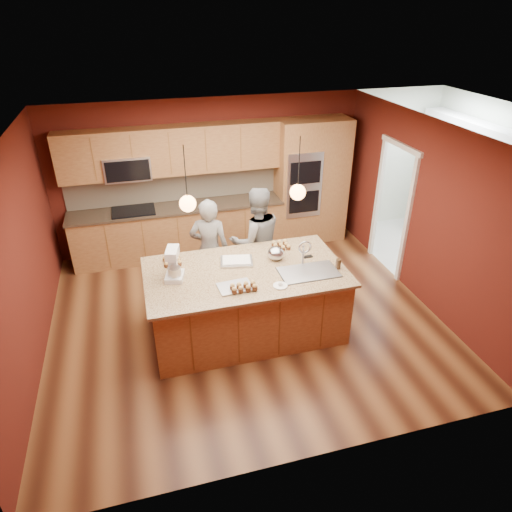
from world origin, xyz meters
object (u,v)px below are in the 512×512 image
object	(u,v)px
island	(247,300)
stand_mixer	(174,266)
person_left	(210,250)
mixing_bowl	(276,253)
person_right	(256,241)

from	to	relation	value
island	stand_mixer	bearing A→B (deg)	175.79
island	person_left	size ratio (longest dim) A/B	1.62
island	mixing_bowl	world-z (taller)	island
person_left	mixing_bowl	world-z (taller)	person_left
person_left	mixing_bowl	size ratio (longest dim) A/B	7.02
island	person_right	size ratio (longest dim) A/B	1.53
stand_mixer	mixing_bowl	world-z (taller)	stand_mixer
island	stand_mixer	size ratio (longest dim) A/B	6.27
person_left	mixing_bowl	bearing A→B (deg)	153.24
stand_mixer	person_left	bearing A→B (deg)	70.71
person_left	stand_mixer	bearing A→B (deg)	75.16
island	stand_mixer	xyz separation A→B (m)	(-0.94, 0.07, 0.66)
island	mixing_bowl	xyz separation A→B (m)	(0.46, 0.19, 0.57)
person_left	stand_mixer	distance (m)	1.16
person_left	stand_mixer	xyz separation A→B (m)	(-0.62, -0.92, 0.34)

